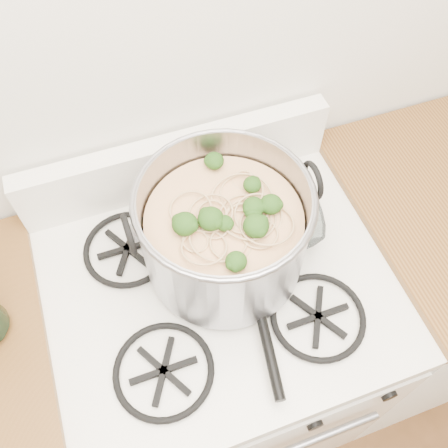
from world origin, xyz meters
TOP-DOWN VIEW (x-y plane):
  - gas_range at (0.00, 1.26)m, footprint 0.76×0.66m
  - counter_left at (-0.51, 1.26)m, footprint 0.25×0.65m
  - stock_pot at (0.03, 1.31)m, footprint 0.39×0.36m
  - spatula at (0.07, 1.23)m, footprint 0.34×0.35m
  - glass_bowl at (0.15, 1.36)m, footprint 0.11×0.11m

SIDE VIEW (x-z plane):
  - gas_range at x=0.00m, z-range -0.03..0.90m
  - counter_left at x=-0.51m, z-range 0.00..0.92m
  - spatula at x=0.07m, z-range 0.92..0.95m
  - glass_bowl at x=0.15m, z-range 0.92..0.95m
  - stock_pot at x=0.03m, z-range 0.91..1.15m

